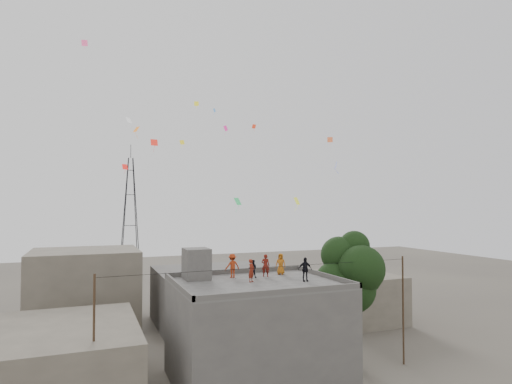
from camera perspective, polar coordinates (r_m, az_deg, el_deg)
ground at (r=28.91m, az=0.08°, el=-23.97°), size 140.00×140.00×0.00m
main_building at (r=27.91m, az=0.08°, el=-18.15°), size 10.00×8.00×6.10m
parapet at (r=27.20m, az=0.08°, el=-11.66°), size 10.00×8.00×0.30m
stair_head_box at (r=28.56m, az=-7.95°, el=-9.45°), size 1.60×1.80×2.00m
neighbor_west at (r=28.34m, az=-24.21°, el=-19.95°), size 8.00×10.00×4.00m
neighbor_north at (r=41.53m, az=-4.63°, el=-13.54°), size 12.00×9.00×5.00m
neighbor_northwest at (r=41.56m, az=-21.89°, el=-11.99°), size 9.00×8.00×7.00m
neighbor_east at (r=43.18m, az=12.89°, el=-13.46°), size 7.00×8.00×4.40m
tree at (r=31.17m, az=12.57°, el=-10.65°), size 4.90×4.60×9.10m
utility_line at (r=26.78m, az=2.16°, el=-17.12°), size 20.12×0.62×7.40m
transmission_tower at (r=65.20m, az=-16.44°, el=-3.45°), size 2.97×2.97×20.01m
person_red_adult at (r=29.26m, az=1.28°, el=-9.76°), size 0.66×0.58×1.52m
person_orange_child at (r=30.34m, az=3.31°, el=-9.54°), size 0.84×0.81×1.46m
person_dark_child at (r=28.96m, az=-0.44°, el=-10.19°), size 0.72×0.68×1.18m
person_dark_adult at (r=27.69m, az=6.55°, el=-10.21°), size 0.94×0.52×1.51m
person_orange_adult at (r=28.95m, az=-3.18°, el=-9.78°), size 1.08×0.69×1.58m
person_red_child at (r=27.30m, az=-0.62°, el=-10.43°), size 0.61×0.60×1.42m
kites at (r=33.63m, az=-4.98°, el=6.60°), size 21.89×16.39×11.27m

